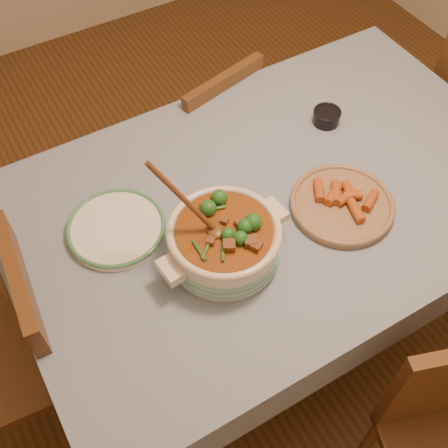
# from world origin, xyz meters

# --- Properties ---
(floor) EXTENTS (4.50, 4.50, 0.00)m
(floor) POSITION_xyz_m (0.00, 0.00, 0.00)
(floor) COLOR #442C13
(floor) RESTS_ON ground
(dining_table) EXTENTS (1.68, 1.08, 0.76)m
(dining_table) POSITION_xyz_m (0.00, 0.00, 0.66)
(dining_table) COLOR brown
(dining_table) RESTS_ON floor
(stew_casserole) EXTENTS (0.40, 0.33, 0.38)m
(stew_casserole) POSITION_xyz_m (-0.26, -0.12, 0.84)
(stew_casserole) COLOR beige
(stew_casserole) RESTS_ON dining_table
(white_plate) EXTENTS (0.33, 0.33, 0.03)m
(white_plate) POSITION_xyz_m (-0.50, 0.11, 0.77)
(white_plate) COLOR white
(white_plate) RESTS_ON dining_table
(condiment_bowl) EXTENTS (0.10, 0.10, 0.05)m
(condiment_bowl) POSITION_xyz_m (0.32, 0.18, 0.78)
(condiment_bowl) COLOR black
(condiment_bowl) RESTS_ON dining_table
(fried_plate) EXTENTS (0.38, 0.38, 0.05)m
(fried_plate) POSITION_xyz_m (0.14, -0.15, 0.78)
(fried_plate) COLOR #997355
(fried_plate) RESTS_ON dining_table
(chair_far) EXTENTS (0.46, 0.46, 0.81)m
(chair_far) POSITION_xyz_m (0.09, 0.61, 0.46)
(chair_far) COLOR brown
(chair_far) RESTS_ON floor
(chair_left) EXTENTS (0.45, 0.45, 0.88)m
(chair_left) POSITION_xyz_m (-0.90, 0.05, 0.50)
(chair_left) COLOR brown
(chair_left) RESTS_ON floor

